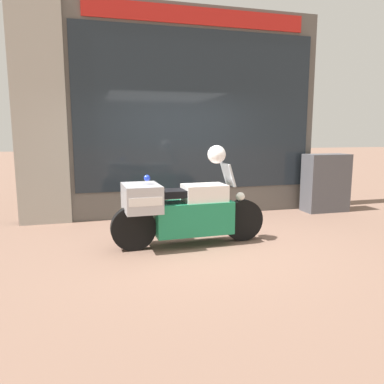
{
  "coord_description": "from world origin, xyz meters",
  "views": [
    {
      "loc": [
        -1.7,
        -5.44,
        1.69
      ],
      "look_at": [
        -0.12,
        0.33,
        0.72
      ],
      "focal_mm": 35.0,
      "sensor_mm": 36.0,
      "label": 1
    }
  ],
  "objects": [
    {
      "name": "ground_plane",
      "position": [
        0.0,
        0.0,
        0.0
      ],
      "size": [
        60.0,
        60.0,
        0.0
      ],
      "primitive_type": "plane",
      "color": "#7A5B4C"
    },
    {
      "name": "paramedic_motorcycle",
      "position": [
        -0.43,
        -0.17,
        0.55
      ],
      "size": [
        2.36,
        0.73,
        1.22
      ],
      "rotation": [
        0.0,
        0.0,
        0.03
      ],
      "color": "black",
      "rests_on": "ground"
    },
    {
      "name": "utility_cabinet",
      "position": [
        3.14,
        1.43,
        0.61
      ],
      "size": [
        0.94,
        0.46,
        1.22
      ],
      "primitive_type": "cube",
      "color": "#4C4C51",
      "rests_on": "ground"
    },
    {
      "name": "white_helmet",
      "position": [
        0.13,
        -0.15,
        1.36
      ],
      "size": [
        0.27,
        0.27,
        0.27
      ],
      "primitive_type": "sphere",
      "color": "white",
      "rests_on": "paramedic_motorcycle"
    },
    {
      "name": "shop_building",
      "position": [
        -0.41,
        2.0,
        2.05
      ],
      "size": [
        5.97,
        0.55,
        4.09
      ],
      "color": "#56514C",
      "rests_on": "ground"
    },
    {
      "name": "window_display",
      "position": [
        0.39,
        2.03,
        0.49
      ],
      "size": [
        4.6,
        0.3,
        2.07
      ],
      "color": "slate",
      "rests_on": "ground"
    }
  ]
}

